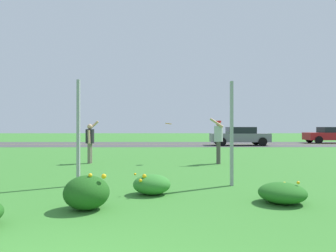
{
  "coord_description": "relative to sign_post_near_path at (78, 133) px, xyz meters",
  "views": [
    {
      "loc": [
        1.21,
        -2.32,
        1.44
      ],
      "look_at": [
        1.29,
        8.12,
        1.48
      ],
      "focal_mm": 33.83,
      "sensor_mm": 36.0,
      "label": 1
    }
  ],
  "objects": [
    {
      "name": "person_catcher_red_cap_gray_shirt",
      "position": [
        4.23,
        4.61,
        -0.26
      ],
      "size": [
        0.54,
        0.49,
        1.81
      ],
      "color": "#B2B2B7",
      "rests_on": "ground"
    },
    {
      "name": "highway_strip",
      "position": [
        0.94,
        18.8,
        -1.3
      ],
      "size": [
        120.0,
        7.88,
        0.01
      ],
      "primitive_type": "cube",
      "color": "#424244",
      "rests_on": "ground"
    },
    {
      "name": "person_thrower_dark_shirt",
      "position": [
        -0.86,
        4.8,
        -0.37
      ],
      "size": [
        0.49,
        0.49,
        1.71
      ],
      "color": "#232328",
      "rests_on": "ground"
    },
    {
      "name": "highway_center_stripe",
      "position": [
        0.94,
        18.8,
        -1.3
      ],
      "size": [
        120.0,
        0.16,
        0.0
      ],
      "primitive_type": "cube",
      "color": "yellow",
      "rests_on": "ground"
    },
    {
      "name": "car_red_leftmost",
      "position": [
        17.12,
        20.57,
        -0.56
      ],
      "size": [
        4.5,
        2.0,
        1.45
      ],
      "color": "maroon",
      "rests_on": "ground"
    },
    {
      "name": "ground_plane",
      "position": [
        0.94,
        6.66,
        -1.3
      ],
      "size": [
        120.0,
        120.0,
        0.0
      ],
      "primitive_type": "plane",
      "color": "#387A2D"
    },
    {
      "name": "sign_post_by_roadside",
      "position": [
        3.78,
        -0.03,
        -0.02
      ],
      "size": [
        0.07,
        0.1,
        2.57
      ],
      "color": "#93969B",
      "rests_on": "ground"
    },
    {
      "name": "car_gray_center_left",
      "position": [
        8.0,
        17.03,
        -0.56
      ],
      "size": [
        4.5,
        2.0,
        1.45
      ],
      "color": "slate",
      "rests_on": "ground"
    },
    {
      "name": "daylily_clump_mid_left",
      "position": [
        4.36,
        -1.83,
        -1.11
      ],
      "size": [
        0.89,
        0.9,
        0.43
      ],
      "color": "#23661E",
      "rests_on": "ground"
    },
    {
      "name": "frisbee_orange",
      "position": [
        2.27,
        4.78,
        0.28
      ],
      "size": [
        0.26,
        0.26,
        0.07
      ],
      "color": "orange"
    },
    {
      "name": "daylily_clump_front_center",
      "position": [
        1.85,
        -1.03,
        -1.09
      ],
      "size": [
        0.81,
        0.72,
        0.47
      ],
      "color": "#337F2D",
      "rests_on": "ground"
    },
    {
      "name": "daylily_clump_mid_right",
      "position": [
        0.77,
        -2.27,
        -1.01
      ],
      "size": [
        0.8,
        0.81,
        0.64
      ],
      "color": "#1E5619",
      "rests_on": "ground"
    },
    {
      "name": "sign_post_near_path",
      "position": [
        0.0,
        0.0,
        0.0
      ],
      "size": [
        0.07,
        0.1,
        2.61
      ],
      "color": "#93969B",
      "rests_on": "ground"
    }
  ]
}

